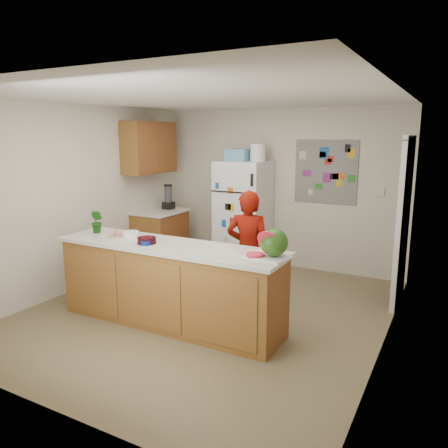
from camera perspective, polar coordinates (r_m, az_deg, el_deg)
The scene contains 26 objects.
floor at distance 5.39m, azimuth -2.10°, elevation -11.39°, with size 4.00×4.50×0.02m, color brown.
wall_back at distance 7.06m, azimuth 7.19°, elevation 4.59°, with size 4.00×0.02×2.50m, color beige.
wall_left at distance 6.29m, azimuth -18.19°, elevation 3.28°, with size 0.02×4.50×2.50m, color beige.
wall_right at distance 4.39m, azimuth 21.02°, elevation -0.25°, with size 0.02×4.50×2.50m, color beige.
ceiling at distance 4.99m, azimuth -2.32°, elevation 16.36°, with size 4.00×4.50×0.02m, color white.
doorway at distance 5.85m, azimuth 22.53°, elevation 0.10°, with size 0.03×0.85×2.04m, color black.
peninsula_base at distance 4.94m, azimuth -7.13°, elevation -8.05°, with size 2.60×0.62×0.88m, color brown.
peninsula_top at distance 4.81m, azimuth -7.27°, elevation -2.88°, with size 2.68×0.70×0.04m, color silver.
side_counter_base at distance 7.23m, azimuth -8.27°, elevation -1.89°, with size 0.60×0.80×0.86m, color brown.
side_counter_top at distance 7.14m, azimuth -8.37°, elevation 1.63°, with size 0.64×0.84×0.04m, color silver.
upper_cabinets at distance 7.08m, azimuth -9.72°, elevation 9.81°, with size 0.35×1.00×0.80m, color brown.
refrigerator at distance 6.95m, azimuth 2.51°, elevation 1.22°, with size 0.75×0.70×1.70m, color silver.
fridge_top_bin at distance 6.89m, azimuth 1.82°, elevation 9.01°, with size 0.35×0.28×0.18m, color #5999B2.
photo_collage at distance 6.78m, azimuth 13.14°, elevation 6.64°, with size 0.95×0.01×0.95m, color slate.
person at distance 5.26m, azimuth 3.18°, elevation -3.47°, with size 0.53×0.35×1.46m, color #680C04.
blender_appliance at distance 7.21m, azimuth -7.28°, elevation 3.45°, with size 0.13×0.13×0.38m, color black.
cutting_board at distance 4.29m, azimuth 5.67°, elevation -4.24°, with size 0.42×0.31×0.01m, color white.
watermelon at distance 4.25m, azimuth 6.56°, elevation -2.43°, with size 0.27×0.27×0.27m, color #255616.
watermelon_slice at distance 4.28m, azimuth 4.12°, elevation -4.01°, with size 0.18×0.18×0.02m, color red.
cherry_bowl at distance 4.87m, azimuth -10.05°, elevation -2.12°, with size 0.20×0.20×0.07m, color black.
white_bowl at distance 5.24m, azimuth -12.09°, elevation -1.28°, with size 0.20×0.20×0.06m, color white.
cobalt_bowl at distance 4.82m, azimuth -10.16°, elevation -2.39°, with size 0.12×0.12×0.05m, color navy.
plate at distance 5.29m, azimuth -13.57°, elevation -1.49°, with size 0.25×0.25×0.02m, color beige.
paper_towel at distance 4.94m, azimuth -9.86°, elevation -2.22°, with size 0.18×0.16×0.02m, color white.
keys at distance 4.20m, azimuth 4.42°, elevation -4.56°, with size 0.08×0.04×0.01m, color gray.
potted_plant at distance 5.50m, azimuth -16.24°, elevation 0.29°, with size 0.16×0.13×0.28m, color #11410B.
Camera 1 is at (2.53, -4.28, 2.08)m, focal length 35.00 mm.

